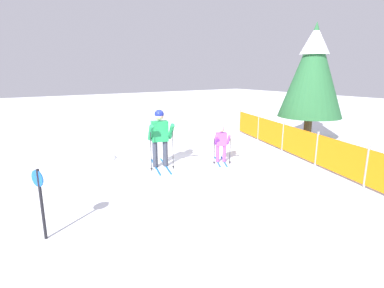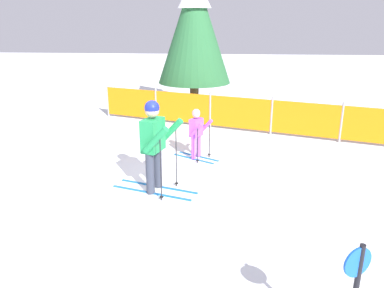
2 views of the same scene
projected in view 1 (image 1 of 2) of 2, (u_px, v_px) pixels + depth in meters
ground_plane at (167, 164)px, 9.01m from camera, size 60.00×60.00×0.00m
skier_adult at (160, 133)px, 8.53m from camera, size 1.61×0.87×1.68m
skier_child at (221, 141)px, 9.06m from camera, size 1.05×0.75×1.14m
safety_fence at (317, 149)px, 8.69m from camera, size 10.14×3.37×1.04m
conifer_far at (313, 69)px, 11.57m from camera, size 2.44×2.44×4.54m
trail_marker at (40, 196)px, 4.82m from camera, size 0.26×0.14×1.22m
snow_mound at (98, 159)px, 9.54m from camera, size 1.29×1.09×0.51m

